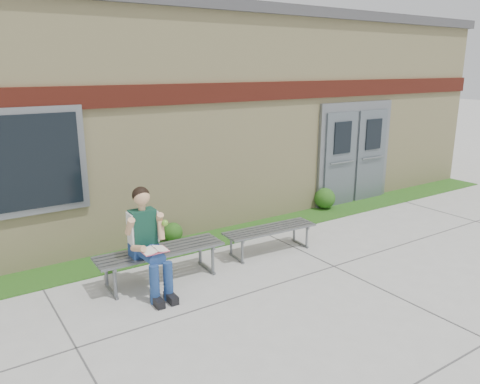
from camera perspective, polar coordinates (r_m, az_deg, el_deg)
ground at (r=6.67m, az=8.25°, el=-12.38°), size 80.00×80.00×0.00m
grass_strip at (r=8.59m, az=-3.42°, el=-5.74°), size 16.00×0.80×0.02m
school_building at (r=11.14m, az=-12.59°, el=9.78°), size 16.20×6.22×4.20m
bench_left at (r=6.97m, az=-9.65°, el=-7.78°), size 1.89×0.58×0.49m
bench_right at (r=7.94m, az=3.66°, el=-5.07°), size 1.65×0.54×0.42m
girl at (r=6.54m, az=-11.16°, el=-5.73°), size 0.54×0.89×1.48m
shrub_mid at (r=8.45m, az=-8.18°, el=-4.90°), size 0.35×0.35×0.35m
shrub_east at (r=10.46m, az=10.30°, el=-0.75°), size 0.46×0.46×0.46m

